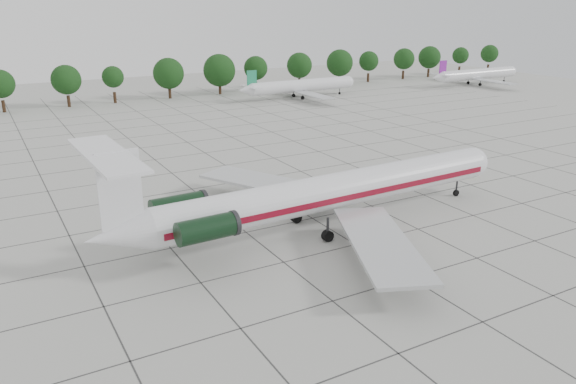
% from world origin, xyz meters
% --- Properties ---
extents(ground, '(260.00, 260.00, 0.00)m').
position_xyz_m(ground, '(0.00, 0.00, 0.00)').
color(ground, '#AFAFA8').
rests_on(ground, ground).
extents(apron_joints, '(170.00, 170.00, 0.02)m').
position_xyz_m(apron_joints, '(0.00, 15.00, 0.01)').
color(apron_joints, '#383838').
rests_on(apron_joints, ground).
extents(main_airliner, '(47.65, 37.41, 11.16)m').
position_xyz_m(main_airliner, '(-1.32, -3.01, 3.94)').
color(main_airliner, silver).
rests_on(main_airliner, ground).
extents(ground_crew, '(0.87, 0.80, 1.99)m').
position_xyz_m(ground_crew, '(26.23, 2.48, 0.99)').
color(ground_crew, yellow).
rests_on(ground_crew, ground).
extents(bg_airliner_d, '(28.24, 27.20, 7.40)m').
position_xyz_m(bg_airliner_d, '(39.82, 69.83, 2.91)').
color(bg_airliner_d, silver).
rests_on(bg_airliner_d, ground).
extents(bg_airliner_e, '(28.24, 27.20, 7.40)m').
position_xyz_m(bg_airliner_e, '(94.67, 65.08, 2.91)').
color(bg_airliner_e, silver).
rests_on(bg_airliner_e, ground).
extents(tree_line, '(249.86, 8.44, 10.22)m').
position_xyz_m(tree_line, '(-11.68, 85.00, 5.98)').
color(tree_line, '#332114').
rests_on(tree_line, ground).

